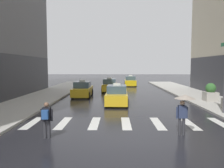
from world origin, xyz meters
TOP-DOWN VIEW (x-y plane):
  - ground_plane at (0.00, 0.00)m, footprint 160.00×160.00m
  - crosswalk_markings at (-0.00, 3.00)m, footprint 11.30×2.80m
  - taxi_lead at (-0.50, 9.48)m, footprint 2.03×4.59m
  - taxi_second at (-4.16, 14.15)m, footprint 1.94×4.54m
  - taxi_third at (-1.41, 19.18)m, footprint 1.94×4.54m
  - taxi_fourth at (1.86, 27.22)m, footprint 2.06×4.60m
  - pedestrian_with_umbrella at (2.61, 0.88)m, footprint 0.96×0.96m
  - pedestrian_with_backpack at (-3.70, 0.26)m, footprint 0.55×0.43m
  - planter_mid_block at (7.92, 10.37)m, footprint 1.10×1.10m

SIDE VIEW (x-z plane):
  - ground_plane at x=0.00m, z-range 0.00..0.00m
  - crosswalk_markings at x=0.00m, z-range 0.00..0.01m
  - taxi_lead at x=-0.50m, z-range -0.18..1.63m
  - taxi_second at x=-4.16m, z-range -0.18..1.63m
  - taxi_third at x=-1.41m, z-range -0.18..1.63m
  - taxi_fourth at x=1.86m, z-range -0.18..1.63m
  - planter_mid_block at x=7.92m, z-range 0.07..1.67m
  - pedestrian_with_backpack at x=-3.70m, z-range 0.15..1.80m
  - pedestrian_with_umbrella at x=2.61m, z-range 0.55..2.49m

